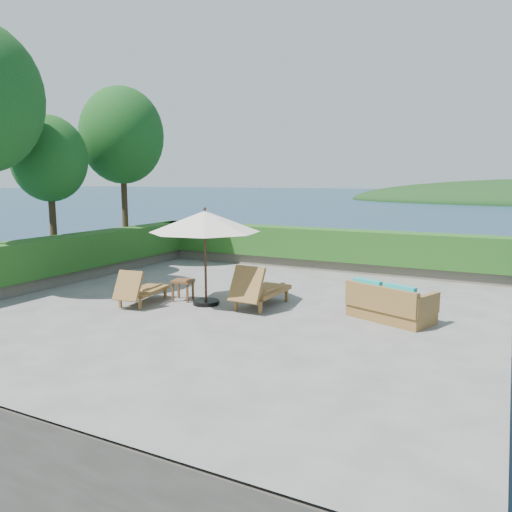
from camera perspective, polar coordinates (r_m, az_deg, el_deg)
The scene contains 14 objects.
ground at distance 11.95m, azimuth -3.05°, elevation -5.63°, with size 12.00×12.00×0.00m, color gray.
foundation at distance 12.42m, azimuth -2.99°, elevation -12.58°, with size 12.00×12.00×3.00m, color #544C43.
ocean at distance 13.02m, azimuth -2.94°, elevation -18.53°, with size 600.00×600.00×0.00m, color #163244.
planter_wall_far at distance 16.88m, azimuth 6.56°, elevation -0.80°, with size 12.00×0.60×0.36m, color #716A5A.
planter_wall_left at distance 15.45m, azimuth -21.33°, elevation -2.25°, with size 0.60×12.00×0.36m, color #716A5A.
hedge_far at distance 16.78m, azimuth 6.60°, elevation 1.46°, with size 12.40×0.90×1.00m, color #1B4714.
hedge_left at distance 15.34m, azimuth -21.46°, elevation 0.21°, with size 0.90×12.40×1.00m, color #1B4714.
tree_mid at distance 16.13m, azimuth -22.57°, elevation 10.17°, with size 2.20×2.20×4.83m.
tree_far at distance 17.78m, azimuth -15.08°, elevation 13.11°, with size 2.80×2.80×6.03m.
patio_umbrella at distance 11.75m, azimuth -5.87°, elevation 3.84°, with size 3.13×3.13×2.33m.
lounge_left at distance 12.25m, azimuth -13.12°, elevation -3.72°, with size 0.83×1.61×0.89m.
lounge_right at distance 11.64m, azimuth 0.33°, elevation -3.79°, with size 0.87×1.84×1.05m.
side_table at distance 12.43m, azimuth -8.37°, elevation -3.15°, with size 0.58×0.58×0.51m.
wicker_loveseat at distance 10.98m, azimuth 15.00°, elevation -5.44°, with size 1.94×1.45×0.86m.
Camera 1 is at (5.85, -9.98, 2.98)m, focal length 35.00 mm.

